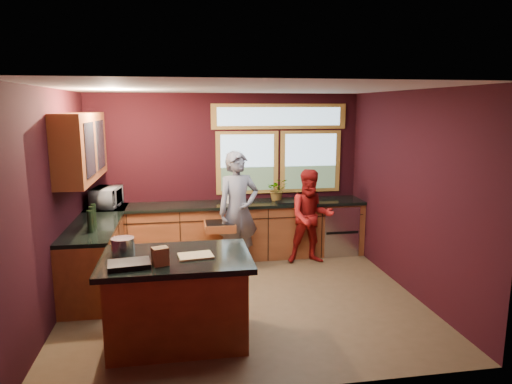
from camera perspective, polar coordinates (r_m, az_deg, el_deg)
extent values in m
plane|color=brown|center=(6.15, -1.58, -13.19)|extent=(4.50, 4.50, 0.00)
cube|color=black|center=(7.69, -3.69, 2.15)|extent=(4.50, 0.02, 2.70)
cube|color=black|center=(3.82, 2.47, -6.60)|extent=(4.50, 0.02, 2.70)
cube|color=black|center=(5.88, -23.95, -1.40)|extent=(0.02, 4.00, 2.70)
cube|color=black|center=(6.43, 18.62, -0.07)|extent=(0.02, 4.00, 2.70)
cube|color=silver|center=(5.63, -1.73, 12.84)|extent=(4.50, 4.00, 0.02)
cube|color=#8FB2C6|center=(7.69, -1.09, 3.67)|extent=(1.06, 0.02, 1.06)
cube|color=#8FB2C6|center=(7.93, 6.81, 3.80)|extent=(1.06, 0.02, 1.06)
cube|color=#A87A30|center=(7.74, 2.97, 9.42)|extent=(2.30, 0.02, 0.42)
cube|color=brown|center=(6.58, -21.00, 5.29)|extent=(0.36, 1.80, 0.90)
cube|color=brown|center=(7.59, -3.37, -4.99)|extent=(4.50, 0.60, 0.88)
cube|color=black|center=(7.47, -3.40, -1.58)|extent=(4.50, 0.64, 0.05)
cube|color=#B7B7BC|center=(7.98, 10.02, -4.48)|extent=(0.60, 0.58, 0.85)
cube|color=black|center=(7.63, 4.86, -1.33)|extent=(0.66, 0.46, 0.05)
cube|color=brown|center=(6.84, -19.17, -7.34)|extent=(0.60, 2.30, 0.88)
cube|color=black|center=(6.72, -19.33, -3.56)|extent=(0.64, 2.30, 0.05)
cube|color=brown|center=(5.06, -9.77, -13.34)|extent=(1.40, 0.90, 0.88)
cube|color=black|center=(4.89, -9.94, -8.24)|extent=(1.55, 1.05, 0.06)
imported|color=slate|center=(6.96, -2.25, -2.40)|extent=(0.76, 0.60, 1.83)
imported|color=maroon|center=(7.32, 6.88, -3.08)|extent=(0.77, 0.62, 1.51)
imported|color=#999999|center=(7.49, -18.18, -0.64)|extent=(0.46, 0.61, 0.31)
imported|color=#999999|center=(7.61, 2.68, 0.30)|extent=(0.34, 0.29, 0.38)
cylinder|color=silver|center=(7.45, -3.34, -0.32)|extent=(0.12, 0.12, 0.28)
cube|color=tan|center=(4.83, -7.56, -7.91)|extent=(0.38, 0.30, 0.02)
cylinder|color=#A8A7AC|center=(5.03, -16.29, -6.53)|extent=(0.24, 0.24, 0.18)
cube|color=brown|center=(4.62, -11.89, -7.87)|extent=(0.18, 0.16, 0.18)
cube|color=black|center=(4.66, -15.58, -8.70)|extent=(0.43, 0.33, 0.05)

